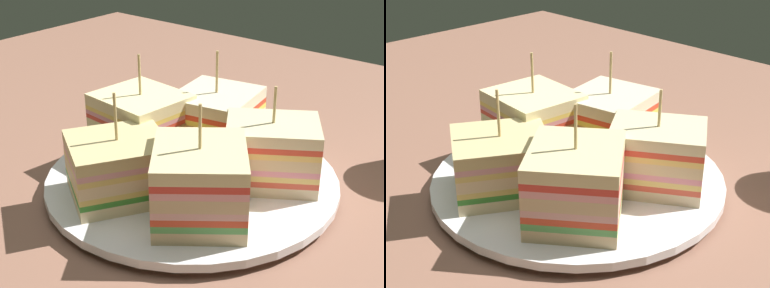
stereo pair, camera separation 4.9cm
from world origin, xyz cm
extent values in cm
cube|color=#895C4A|center=(0.00, 0.00, -0.90)|extent=(111.02, 89.14, 1.80)
cylinder|color=white|center=(0.00, 0.00, 0.30)|extent=(15.77, 15.77, 0.59)
cylinder|color=white|center=(0.00, 0.00, 0.96)|extent=(25.43, 25.43, 0.73)
cube|color=beige|center=(5.89, 3.37, 1.81)|extent=(9.64, 9.13, 0.97)
cube|color=#9E7242|center=(2.74, 1.33, 1.81)|extent=(3.41, 5.03, 0.97)
cube|color=#D24A34|center=(5.89, 3.37, 2.55)|extent=(9.64, 9.13, 0.51)
cube|color=#E8C465|center=(5.89, 3.37, 3.06)|extent=(9.64, 9.13, 0.51)
cube|color=pink|center=(5.89, 3.37, 3.57)|extent=(9.64, 9.13, 0.51)
cube|color=#D7BA89|center=(5.89, 3.37, 4.31)|extent=(9.64, 9.13, 0.97)
cube|color=#B2844C|center=(2.74, 1.33, 4.31)|extent=(3.41, 5.03, 0.97)
cube|color=#EBC15E|center=(5.89, 3.37, 5.05)|extent=(9.64, 9.13, 0.51)
cube|color=red|center=(5.89, 3.37, 5.56)|extent=(9.64, 9.13, 0.51)
cube|color=beige|center=(5.89, 3.37, 6.30)|extent=(9.64, 9.13, 0.97)
cylinder|color=tan|center=(5.89, 3.37, 8.36)|extent=(0.24, 0.24, 3.15)
cube|color=#CEB481|center=(-2.24, 6.40, 1.87)|extent=(8.33, 8.80, 1.10)
cube|color=#9E7242|center=(-1.56, 2.71, 1.87)|extent=(6.86, 1.56, 1.10)
cube|color=#53903F|center=(-2.24, 6.40, 2.67)|extent=(8.33, 8.80, 0.51)
cube|color=pink|center=(-2.24, 6.40, 3.18)|extent=(8.33, 8.80, 0.51)
cube|color=beige|center=(-2.24, 6.40, 3.98)|extent=(8.33, 8.80, 1.10)
cube|color=#9E7242|center=(-1.56, 2.71, 3.98)|extent=(6.86, 1.56, 1.10)
cube|color=yellow|center=(-2.24, 6.40, 4.78)|extent=(8.33, 8.80, 0.51)
cube|color=red|center=(-2.24, 6.40, 5.29)|extent=(8.33, 8.80, 0.51)
cube|color=beige|center=(-2.24, 6.40, 6.09)|extent=(8.33, 8.80, 1.10)
cylinder|color=tan|center=(-2.24, 6.40, 8.64)|extent=(0.24, 0.24, 4.01)
cube|color=beige|center=(-6.73, 0.80, 1.86)|extent=(8.22, 7.55, 1.07)
cube|color=#9E7242|center=(-3.00, 0.47, 1.86)|extent=(0.90, 6.77, 1.07)
cube|color=#488E3B|center=(-6.73, 0.80, 2.60)|extent=(8.22, 7.55, 0.41)
cube|color=red|center=(-6.73, 0.80, 3.01)|extent=(8.22, 7.55, 0.41)
cube|color=#EAC760|center=(-6.73, 0.80, 3.42)|extent=(8.22, 7.55, 0.41)
cube|color=beige|center=(-6.73, 0.80, 4.16)|extent=(8.22, 7.55, 1.07)
cube|color=#9E7242|center=(-3.00, 0.47, 4.16)|extent=(0.90, 6.77, 1.07)
cube|color=red|center=(-6.73, 0.80, 4.90)|extent=(8.22, 7.55, 0.41)
cube|color=pink|center=(-6.73, 0.80, 5.31)|extent=(8.22, 7.55, 0.41)
cube|color=#EDCC55|center=(-6.73, 0.80, 5.72)|extent=(8.22, 7.55, 0.41)
cube|color=beige|center=(-6.73, 0.80, 6.46)|extent=(8.22, 7.55, 1.07)
cylinder|color=tan|center=(-6.73, 0.80, 8.89)|extent=(0.24, 0.24, 3.79)
cube|color=beige|center=(-2.53, -6.29, 1.82)|extent=(9.85, 10.11, 1.00)
cube|color=#9E7242|center=(-0.60, -3.08, 1.82)|extent=(5.96, 3.74, 1.00)
cube|color=#388E2E|center=(-2.53, -6.29, 2.56)|extent=(9.85, 10.11, 0.49)
cube|color=#E8C85F|center=(-2.53, -6.29, 3.05)|extent=(9.85, 10.11, 0.49)
cube|color=beige|center=(-2.53, -6.29, 3.79)|extent=(9.85, 10.11, 1.00)
cube|color=#9E7242|center=(-0.60, -3.08, 3.79)|extent=(5.96, 3.74, 1.00)
cube|color=#E5C764|center=(-2.53, -6.29, 4.54)|extent=(9.85, 10.11, 0.49)
cube|color=pink|center=(-2.53, -6.29, 5.02)|extent=(9.85, 10.11, 0.49)
cube|color=#D3BE80|center=(-2.53, -6.29, 5.77)|extent=(9.85, 10.11, 1.00)
cylinder|color=tan|center=(-2.53, -6.29, 8.24)|extent=(0.24, 0.24, 3.96)
cube|color=#DABA85|center=(4.72, -4.87, 1.84)|extent=(10.12, 10.26, 1.04)
cube|color=#B2844C|center=(2.41, -1.91, 1.84)|extent=(5.51, 4.38, 1.04)
cube|color=#54A451|center=(4.72, -4.87, 2.63)|extent=(10.12, 10.26, 0.55)
cube|color=#E1482A|center=(4.72, -4.87, 3.18)|extent=(10.12, 10.26, 0.55)
cube|color=#E3A6A0|center=(4.72, -4.87, 3.74)|extent=(10.12, 10.26, 0.55)
cube|color=#D4B486|center=(4.72, -4.87, 4.53)|extent=(10.12, 10.26, 1.04)
cube|color=#B2844C|center=(2.41, -1.91, 4.53)|extent=(5.51, 4.38, 1.04)
cube|color=pink|center=(4.72, -4.87, 5.33)|extent=(10.12, 10.26, 0.55)
cube|color=red|center=(4.72, -4.87, 5.88)|extent=(10.12, 10.26, 0.55)
cube|color=beige|center=(4.72, -4.87, 6.67)|extent=(10.12, 10.26, 1.04)
cylinder|color=tan|center=(4.72, -4.87, 8.94)|extent=(0.24, 0.24, 3.49)
cylinder|color=#E5D063|center=(1.71, -0.16, 1.60)|extent=(5.51, 5.47, 0.93)
cylinder|color=#E4B459|center=(1.54, 0.77, 2.09)|extent=(4.58, 4.62, 1.09)
cylinder|color=#DFBD65|center=(1.08, 0.09, 2.69)|extent=(4.65, 4.64, 0.59)
cube|color=silver|center=(-13.49, 16.02, 0.12)|extent=(9.98, 4.15, 0.25)
ellipsoid|color=silver|center=(-7.31, 14.10, 0.50)|extent=(4.20, 3.54, 1.00)
camera|label=1|loc=(27.78, -34.10, 25.45)|focal=53.44mm
camera|label=2|loc=(31.38, -30.82, 25.45)|focal=53.44mm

